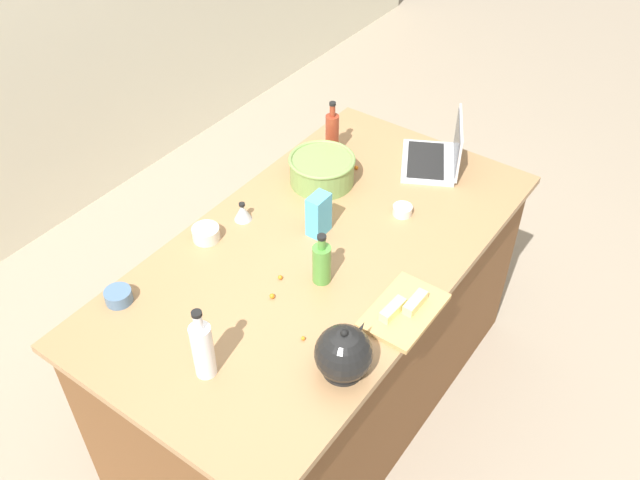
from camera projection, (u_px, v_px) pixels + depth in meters
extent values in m
plane|color=gray|center=(320.00, 395.00, 3.13)|extent=(12.00, 12.00, 0.00)
cube|color=brown|center=(320.00, 333.00, 2.85)|extent=(1.76, 0.92, 0.87)
cube|color=#9E754C|center=(320.00, 253.00, 2.55)|extent=(1.82, 0.98, 0.03)
cube|color=#B7B7BC|center=(428.00, 162.00, 2.95)|extent=(0.38, 0.34, 0.02)
cube|color=black|center=(426.00, 160.00, 2.94)|extent=(0.31, 0.26, 0.00)
cube|color=#B7B7BC|center=(458.00, 143.00, 2.86)|extent=(0.27, 0.15, 0.20)
cube|color=#333842|center=(457.00, 143.00, 2.86)|extent=(0.24, 0.13, 0.18)
cylinder|color=#72934C|center=(322.00, 171.00, 2.82)|extent=(0.26, 0.26, 0.11)
cylinder|color=black|center=(322.00, 170.00, 2.82)|extent=(0.22, 0.22, 0.10)
torus|color=#72934C|center=(322.00, 159.00, 2.78)|extent=(0.28, 0.28, 0.02)
cylinder|color=maroon|center=(332.00, 135.00, 2.95)|extent=(0.06, 0.06, 0.19)
cylinder|color=maroon|center=(332.00, 111.00, 2.87)|extent=(0.02, 0.02, 0.05)
cylinder|color=black|center=(333.00, 104.00, 2.85)|extent=(0.03, 0.03, 0.01)
cylinder|color=#4C8C38|center=(322.00, 264.00, 2.37)|extent=(0.07, 0.07, 0.15)
cylinder|color=#4C8C38|center=(322.00, 243.00, 2.31)|extent=(0.03, 0.03, 0.04)
cylinder|color=black|center=(322.00, 237.00, 2.29)|extent=(0.03, 0.03, 0.01)
cylinder|color=white|center=(203.00, 351.00, 2.05)|extent=(0.07, 0.07, 0.20)
cylinder|color=white|center=(198.00, 322.00, 1.97)|extent=(0.03, 0.03, 0.06)
cylinder|color=black|center=(197.00, 314.00, 1.95)|extent=(0.03, 0.03, 0.01)
cylinder|color=black|center=(343.00, 369.00, 2.12)|extent=(0.13, 0.13, 0.01)
sphere|color=black|center=(344.00, 353.00, 2.07)|extent=(0.18, 0.18, 0.18)
cone|color=black|center=(359.00, 332.00, 2.11)|extent=(0.08, 0.03, 0.07)
sphere|color=black|center=(344.00, 333.00, 2.01)|extent=(0.02, 0.02, 0.02)
cube|color=tan|center=(404.00, 311.00, 2.30)|extent=(0.31, 0.20, 0.02)
cube|color=#F4E58C|center=(415.00, 303.00, 2.29)|extent=(0.11, 0.04, 0.04)
cube|color=#F4E58C|center=(393.00, 310.00, 2.27)|extent=(0.11, 0.04, 0.04)
cylinder|color=beige|center=(206.00, 233.00, 2.57)|extent=(0.10, 0.10, 0.05)
cylinder|color=beige|center=(402.00, 210.00, 2.68)|extent=(0.08, 0.08, 0.04)
cylinder|color=slate|center=(118.00, 296.00, 2.33)|extent=(0.09, 0.09, 0.05)
cone|color=#B2B2B7|center=(243.00, 212.00, 2.65)|extent=(0.07, 0.07, 0.07)
cylinder|color=black|center=(242.00, 204.00, 2.63)|extent=(0.02, 0.02, 0.01)
cube|color=#4CA5CC|center=(319.00, 215.00, 2.56)|extent=(0.09, 0.06, 0.17)
sphere|color=orange|center=(356.00, 168.00, 2.92)|extent=(0.02, 0.02, 0.02)
sphere|color=orange|center=(272.00, 296.00, 2.35)|extent=(0.02, 0.02, 0.02)
sphere|color=green|center=(320.00, 157.00, 2.98)|extent=(0.02, 0.02, 0.02)
sphere|color=orange|center=(303.00, 338.00, 2.21)|extent=(0.01, 0.01, 0.01)
sphere|color=blue|center=(452.00, 162.00, 2.95)|extent=(0.02, 0.02, 0.02)
sphere|color=orange|center=(280.00, 277.00, 2.42)|extent=(0.02, 0.02, 0.02)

